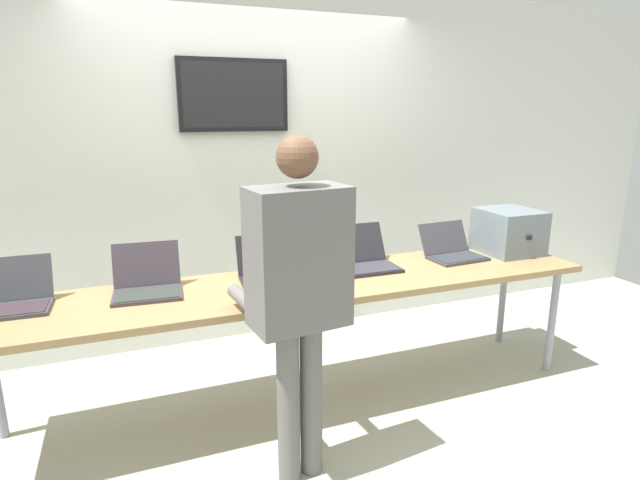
# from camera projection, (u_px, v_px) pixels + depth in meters

# --- Properties ---
(ground) EXTENTS (8.00, 8.00, 0.04)m
(ground) POSITION_uv_depth(u_px,v_px,m) (306.00, 402.00, 3.24)
(ground) COLOR #A5A697
(back_wall) EXTENTS (8.00, 0.11, 2.71)m
(back_wall) POSITION_uv_depth(u_px,v_px,m) (256.00, 166.00, 3.91)
(back_wall) COLOR silver
(back_wall) RESTS_ON ground
(workbench) EXTENTS (3.63, 0.70, 0.79)m
(workbench) POSITION_uv_depth(u_px,v_px,m) (305.00, 289.00, 3.05)
(workbench) COLOR #9C7A4D
(workbench) RESTS_ON ground
(equipment_box) EXTENTS (0.38, 0.41, 0.31)m
(equipment_box) POSITION_uv_depth(u_px,v_px,m) (508.00, 231.00, 3.63)
(equipment_box) COLOR slate
(equipment_box) RESTS_ON workbench
(laptop_station_0) EXTENTS (0.38, 0.33, 0.24)m
(laptop_station_0) POSITION_uv_depth(u_px,v_px,m) (12.00, 298.00, 2.62)
(laptop_station_0) COLOR #383A3F
(laptop_station_0) RESTS_ON workbench
(laptop_station_1) EXTENTS (0.39, 0.36, 0.26)m
(laptop_station_1) POSITION_uv_depth(u_px,v_px,m) (147.00, 283.00, 2.84)
(laptop_station_1) COLOR #3B333C
(laptop_station_1) RESTS_ON workbench
(laptop_station_2) EXTENTS (0.35, 0.36, 0.25)m
(laptop_station_2) POSITION_uv_depth(u_px,v_px,m) (267.00, 270.00, 3.06)
(laptop_station_2) COLOR black
(laptop_station_2) RESTS_ON workbench
(laptop_station_3) EXTENTS (0.38, 0.40, 0.25)m
(laptop_station_3) POSITION_uv_depth(u_px,v_px,m) (364.00, 258.00, 3.31)
(laptop_station_3) COLOR #232227
(laptop_station_3) RESTS_ON workbench
(laptop_station_4) EXTENTS (0.40, 0.36, 0.22)m
(laptop_station_4) POSITION_uv_depth(u_px,v_px,m) (452.00, 250.00, 3.52)
(laptop_station_4) COLOR #3C393F
(laptop_station_4) RESTS_ON workbench
(person) EXTENTS (0.49, 0.63, 1.68)m
(person) POSITION_uv_depth(u_px,v_px,m) (298.00, 282.00, 2.33)
(person) COLOR #62615F
(person) RESTS_ON ground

